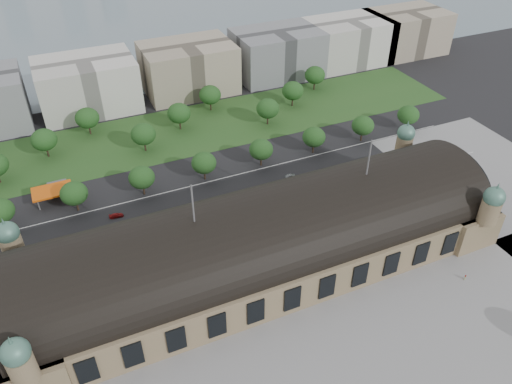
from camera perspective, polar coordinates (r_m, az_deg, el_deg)
name	(u,v)px	position (r m, az deg, el deg)	size (l,w,h in m)	color
ground	(262,268)	(157.18, 0.64, -8.63)	(900.00, 900.00, 0.00)	black
station	(262,243)	(150.08, 0.66, -5.86)	(150.00, 48.40, 44.30)	#876F54
plaza_south	(369,369)	(137.16, 12.84, -19.15)	(190.00, 48.00, 0.12)	gray
plaza_east	(508,189)	(212.07, 26.85, 0.36)	(56.00, 100.00, 0.12)	gray
road_slab	(166,214)	(179.80, -10.27, -2.50)	(260.00, 26.00, 0.10)	black
grass_belt	(142,139)	(225.63, -12.85, 5.89)	(300.00, 45.00, 0.10)	#285321
petrol_station	(55,189)	(198.30, -21.95, 0.32)	(14.00, 13.00, 5.05)	#DF570D
lake	(97,9)	(416.59, -17.74, 19.32)	(700.00, 320.00, 0.08)	slate
office_3	(88,85)	(254.46, -18.69, 11.53)	(45.00, 32.00, 24.00)	silver
office_4	(188,68)	(262.57, -7.72, 13.87)	(45.00, 32.00, 24.00)	tan
office_5	(277,53)	(279.52, 2.43, 15.57)	(45.00, 32.00, 24.00)	gray
office_6	(348,41)	(301.12, 10.48, 16.58)	(45.00, 32.00, 24.00)	silver
office_7	(405,32)	(324.39, 16.69, 17.14)	(45.00, 32.00, 24.00)	tan
tree_row_2	(0,211)	(187.16, -27.24, -1.94)	(9.60, 9.60, 11.52)	#2D2116
tree_row_3	(74,193)	(185.47, -20.09, -0.16)	(9.60, 9.60, 11.52)	#2D2116
tree_row_4	(142,178)	(186.87, -12.93, 1.62)	(9.60, 9.60, 11.52)	#2D2116
tree_row_5	(204,163)	(191.30, -5.98, 3.32)	(9.60, 9.60, 11.52)	#2D2116
tree_row_6	(261,149)	(198.55, 0.59, 4.88)	(9.60, 9.60, 11.52)	#2D2116
tree_row_7	(314,137)	(208.33, 6.64, 6.26)	(9.60, 9.60, 11.52)	#2D2116
tree_row_8	(363,126)	(220.30, 12.12, 7.44)	(9.60, 9.60, 11.52)	#2D2116
tree_row_9	(408,115)	(234.12, 17.01, 8.43)	(9.60, 9.60, 11.52)	#2D2116
tree_belt_4	(44,140)	(221.35, -23.07, 5.51)	(10.40, 10.40, 12.48)	#2D2116
tree_belt_5	(87,118)	(232.23, -18.74, 8.01)	(10.40, 10.40, 12.48)	#2D2116
tree_belt_6	(143,134)	(212.95, -12.76, 6.46)	(10.40, 10.40, 12.48)	#2D2116
tree_belt_7	(179,113)	(226.79, -8.80, 8.89)	(10.40, 10.40, 12.48)	#2D2116
tree_belt_8	(210,95)	(241.94, -5.27, 11.00)	(10.40, 10.40, 12.48)	#2D2116
tree_belt_9	(268,109)	(228.29, 1.35, 9.52)	(10.40, 10.40, 12.48)	#2D2116
tree_belt_10	(293,91)	(245.71, 4.23, 11.47)	(10.40, 10.40, 12.48)	#2D2116
tree_belt_11	(315,75)	(263.89, 6.75, 13.13)	(10.40, 10.40, 12.48)	#2D2116
traffic_car_2	(29,254)	(176.46, -24.53, -6.43)	(2.13, 4.63, 1.29)	black
traffic_car_3	(116,215)	(181.97, -15.68, -2.60)	(1.99, 4.89, 1.42)	maroon
traffic_car_4	(222,204)	(180.70, -3.88, -1.36)	(1.91, 4.74, 1.62)	#1C204E
traffic_car_5	(290,176)	(195.27, 3.96, 1.83)	(1.44, 4.14, 1.36)	slate
traffic_car_6	(371,159)	(210.48, 13.06, 3.72)	(2.65, 5.74, 1.60)	silver
parked_car_0	(40,279)	(166.20, -23.42, -9.10)	(1.44, 4.12, 1.36)	black
parked_car_1	(29,285)	(165.51, -24.54, -9.64)	(2.66, 5.78, 1.61)	maroon
parked_car_2	(82,261)	(167.39, -19.29, -7.47)	(2.05, 5.05, 1.47)	#191D48
parked_car_3	(126,257)	(164.60, -14.65, -7.24)	(1.80, 4.47, 1.52)	slate
parked_car_4	(79,271)	(164.42, -19.57, -8.47)	(1.65, 4.74, 1.56)	#BBBBBD
parked_car_5	(90,268)	(164.44, -18.46, -8.23)	(2.12, 4.60, 1.28)	gray
parked_car_6	(113,258)	(165.42, -16.08, -7.28)	(2.13, 5.24, 1.52)	black
bus_west	(181,217)	(174.71, -8.52, -2.82)	(3.16, 13.50, 3.76)	red
bus_mid	(287,198)	(182.05, 3.55, -0.70)	(2.69, 11.50, 3.20)	beige
bus_east	(315,186)	(189.22, 6.78, 0.69)	(2.60, 11.12, 3.10)	beige
pedestrian_0	(465,277)	(165.58, 22.78, -8.99)	(0.88, 0.50, 1.80)	gray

